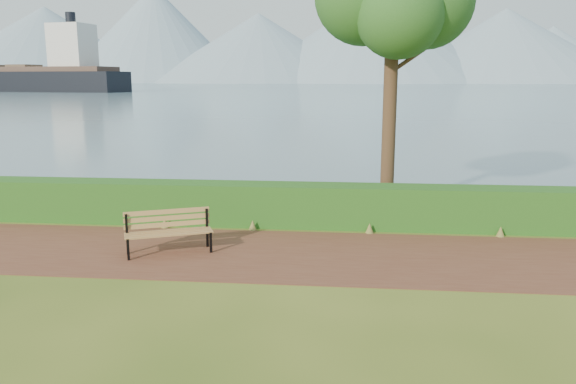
# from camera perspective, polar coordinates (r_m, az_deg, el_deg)

# --- Properties ---
(ground) EXTENTS (140.00, 140.00, 0.00)m
(ground) POSITION_cam_1_polar(r_m,az_deg,el_deg) (11.05, 0.36, -6.86)
(ground) COLOR #3D5217
(ground) RESTS_ON ground
(path) EXTENTS (40.00, 3.40, 0.01)m
(path) POSITION_cam_1_polar(r_m,az_deg,el_deg) (11.33, 0.50, -6.36)
(path) COLOR #582C1E
(path) RESTS_ON ground
(hedge) EXTENTS (32.00, 0.85, 1.00)m
(hedge) POSITION_cam_1_polar(r_m,az_deg,el_deg) (13.41, 1.39, -1.34)
(hedge) COLOR #184F16
(hedge) RESTS_ON ground
(water) EXTENTS (700.00, 510.00, 0.00)m
(water) POSITION_cam_1_polar(r_m,az_deg,el_deg) (270.47, 5.55, 10.74)
(water) COLOR slate
(water) RESTS_ON ground
(mountains) EXTENTS (585.00, 190.00, 70.00)m
(mountains) POSITION_cam_1_polar(r_m,az_deg,el_deg) (417.32, 4.40, 14.82)
(mountains) COLOR gray
(mountains) RESTS_ON ground
(bench) EXTENTS (1.78, 1.13, 0.86)m
(bench) POSITION_cam_1_polar(r_m,az_deg,el_deg) (11.61, -12.07, -3.65)
(bench) COLOR black
(bench) RESTS_ON ground
(cargo_ship) EXTENTS (70.39, 22.65, 21.11)m
(cargo_ship) POSITION_cam_1_polar(r_m,az_deg,el_deg) (164.22, -26.49, 10.23)
(cargo_ship) COLOR black
(cargo_ship) RESTS_ON ground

